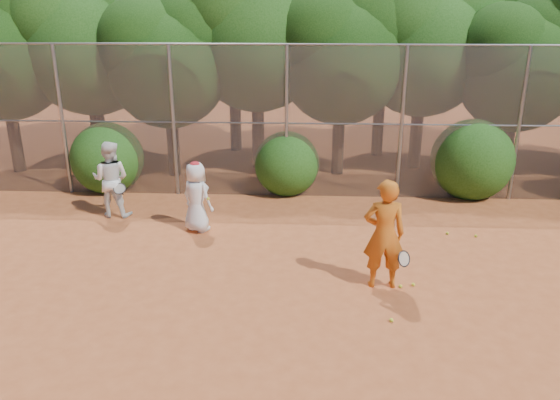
{
  "coord_description": "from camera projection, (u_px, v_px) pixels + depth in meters",
  "views": [
    {
      "loc": [
        -0.48,
        -8.15,
        4.87
      ],
      "look_at": [
        -1.0,
        2.5,
        1.1
      ],
      "focal_mm": 35.0,
      "sensor_mm": 36.0,
      "label": 1
    }
  ],
  "objects": [
    {
      "name": "ground",
      "position": [
        332.0,
        311.0,
        9.27
      ],
      "size": [
        80.0,
        80.0,
        0.0
      ],
      "primitive_type": "plane",
      "color": "#AB5026",
      "rests_on": "ground"
    },
    {
      "name": "fence_back",
      "position": [
        320.0,
        122.0,
        14.24
      ],
      "size": [
        20.05,
        0.09,
        4.03
      ],
      "color": "gray",
      "rests_on": "ground"
    },
    {
      "name": "tree_0",
      "position": [
        2.0,
        41.0,
        15.96
      ],
      "size": [
        4.38,
        3.81,
        6.0
      ],
      "color": "black",
      "rests_on": "ground"
    },
    {
      "name": "tree_1",
      "position": [
        91.0,
        33.0,
        16.24
      ],
      "size": [
        4.64,
        4.03,
        6.35
      ],
      "color": "black",
      "rests_on": "ground"
    },
    {
      "name": "tree_2",
      "position": [
        169.0,
        55.0,
        15.66
      ],
      "size": [
        3.99,
        3.47,
        5.47
      ],
      "color": "black",
      "rests_on": "ground"
    },
    {
      "name": "tree_3",
      "position": [
        259.0,
        24.0,
        16.22
      ],
      "size": [
        4.89,
        4.26,
        6.7
      ],
      "color": "black",
      "rests_on": "ground"
    },
    {
      "name": "tree_4",
      "position": [
        343.0,
        48.0,
        15.75
      ],
      "size": [
        4.19,
        3.64,
        5.73
      ],
      "color": "black",
      "rests_on": "ground"
    },
    {
      "name": "tree_5",
      "position": [
        426.0,
        37.0,
        16.3
      ],
      "size": [
        4.51,
        3.92,
        6.17
      ],
      "color": "black",
      "rests_on": "ground"
    },
    {
      "name": "tree_6",
      "position": [
        520.0,
        60.0,
        15.43
      ],
      "size": [
        3.86,
        3.36,
        5.29
      ],
      "color": "black",
      "rests_on": "ground"
    },
    {
      "name": "tree_9",
      "position": [
        87.0,
        24.0,
        18.4
      ],
      "size": [
        4.83,
        4.2,
        6.62
      ],
      "color": "black",
      "rests_on": "ground"
    },
    {
      "name": "tree_10",
      "position": [
        235.0,
        15.0,
        18.26
      ],
      "size": [
        5.15,
        4.48,
        7.06
      ],
      "color": "black",
      "rests_on": "ground"
    },
    {
      "name": "tree_11",
      "position": [
        385.0,
        30.0,
        17.81
      ],
      "size": [
        4.64,
        4.03,
        6.35
      ],
      "color": "black",
      "rests_on": "ground"
    },
    {
      "name": "tree_12",
      "position": [
        521.0,
        19.0,
        18.06
      ],
      "size": [
        5.02,
        4.37,
        6.88
      ],
      "color": "black",
      "rests_on": "ground"
    },
    {
      "name": "bush_0",
      "position": [
        107.0,
        155.0,
        15.15
      ],
      "size": [
        2.0,
        2.0,
        2.0
      ],
      "primitive_type": "sphere",
      "color": "#1B4812",
      "rests_on": "ground"
    },
    {
      "name": "bush_1",
      "position": [
        287.0,
        161.0,
        14.95
      ],
      "size": [
        1.8,
        1.8,
        1.8
      ],
      "primitive_type": "sphere",
      "color": "#1B4812",
      "rests_on": "ground"
    },
    {
      "name": "bush_2",
      "position": [
        472.0,
        156.0,
        14.66
      ],
      "size": [
        2.2,
        2.2,
        2.2
      ],
      "primitive_type": "sphere",
      "color": "#1B4812",
      "rests_on": "ground"
    },
    {
      "name": "player_yellow",
      "position": [
        384.0,
        234.0,
        9.78
      ],
      "size": [
        0.89,
        0.61,
        2.06
      ],
      "rotation": [
        0.0,
        0.0,
        3.17
      ],
      "color": "#C66117",
      "rests_on": "ground"
    },
    {
      "name": "player_teen",
      "position": [
        197.0,
        197.0,
        12.36
      ],
      "size": [
        0.95,
        0.86,
        1.65
      ],
      "rotation": [
        0.0,
        0.0,
        2.59
      ],
      "color": "white",
      "rests_on": "ground"
    },
    {
      "name": "player_white",
      "position": [
        111.0,
        179.0,
        13.22
      ],
      "size": [
        0.94,
        0.8,
        1.87
      ],
      "rotation": [
        0.0,
        0.0,
        3.09
      ],
      "color": "white",
      "rests_on": "ground"
    },
    {
      "name": "ball_0",
      "position": [
        400.0,
        286.0,
        10.02
      ],
      "size": [
        0.07,
        0.07,
        0.07
      ],
      "primitive_type": "sphere",
      "color": "gold",
      "rests_on": "ground"
    },
    {
      "name": "ball_1",
      "position": [
        476.0,
        236.0,
        12.22
      ],
      "size": [
        0.07,
        0.07,
        0.07
      ],
      "primitive_type": "sphere",
      "color": "gold",
      "rests_on": "ground"
    },
    {
      "name": "ball_2",
      "position": [
        391.0,
        320.0,
        8.93
      ],
      "size": [
        0.07,
        0.07,
        0.07
      ],
      "primitive_type": "sphere",
      "color": "gold",
      "rests_on": "ground"
    },
    {
      "name": "ball_4",
      "position": [
        413.0,
        284.0,
        10.08
      ],
      "size": [
        0.07,
        0.07,
        0.07
      ],
      "primitive_type": "sphere",
      "color": "gold",
      "rests_on": "ground"
    },
    {
      "name": "ball_5",
      "position": [
        447.0,
        233.0,
        12.37
      ],
      "size": [
        0.07,
        0.07,
        0.07
      ],
      "primitive_type": "sphere",
      "color": "gold",
      "rests_on": "ground"
    }
  ]
}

